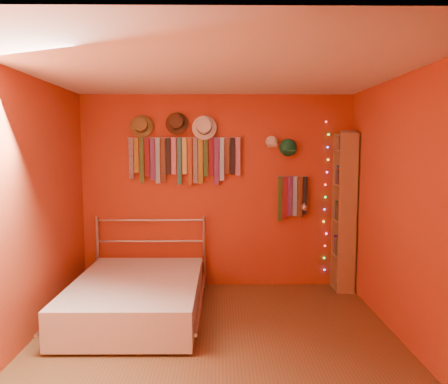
{
  "coord_description": "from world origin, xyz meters",
  "views": [
    {
      "loc": [
        0.04,
        -3.92,
        1.82
      ],
      "look_at": [
        0.09,
        0.9,
        1.33
      ],
      "focal_mm": 35.0,
      "sensor_mm": 36.0,
      "label": 1
    }
  ],
  "objects_px": {
    "bookshelf": "(348,211)",
    "bed": "(137,296)",
    "tie_rack": "(184,158)",
    "reading_lamp": "(304,207)"
  },
  "relations": [
    {
      "from": "reading_lamp",
      "to": "bookshelf",
      "type": "xyz_separation_m",
      "value": [
        0.56,
        0.04,
        -0.06
      ]
    },
    {
      "from": "reading_lamp",
      "to": "bed",
      "type": "relative_size",
      "value": 0.17
    },
    {
      "from": "bed",
      "to": "bookshelf",
      "type": "bearing_deg",
      "value": 19.35
    },
    {
      "from": "tie_rack",
      "to": "bed",
      "type": "height_order",
      "value": "tie_rack"
    },
    {
      "from": "reading_lamp",
      "to": "tie_rack",
      "type": "bearing_deg",
      "value": 172.82
    },
    {
      "from": "bed",
      "to": "tie_rack",
      "type": "bearing_deg",
      "value": 66.97
    },
    {
      "from": "bookshelf",
      "to": "tie_rack",
      "type": "bearing_deg",
      "value": 175.73
    },
    {
      "from": "tie_rack",
      "to": "bed",
      "type": "bearing_deg",
      "value": -113.43
    },
    {
      "from": "bookshelf",
      "to": "reading_lamp",
      "type": "bearing_deg",
      "value": -176.37
    },
    {
      "from": "bookshelf",
      "to": "bed",
      "type": "distance_m",
      "value": 2.78
    }
  ]
}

